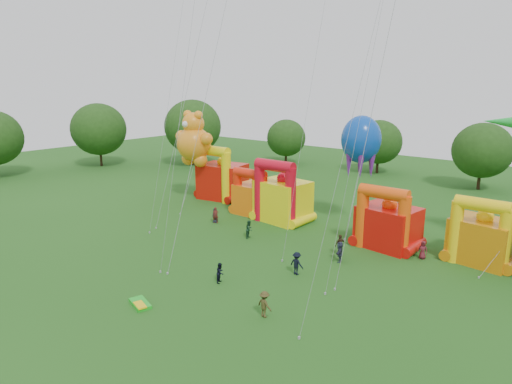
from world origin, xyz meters
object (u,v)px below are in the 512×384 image
Objects in this scene: spectator_4 at (340,245)px; teddy_bear_kite at (191,163)px; spectator_0 at (215,216)px; bouncy_castle_2 at (281,198)px; octopus_kite at (358,164)px; bouncy_castle_0 at (221,178)px.

teddy_bear_kite is at bearing -79.82° from spectator_4.
spectator_0 is 0.84× the size of spectator_4.
teddy_bear_kite is 6.14× the size of spectator_4.
bouncy_castle_2 reaches higher than spectator_0.
bouncy_castle_2 is 11.50m from spectator_4.
octopus_kite is 6.23× the size of spectator_4.
teddy_bear_kite is at bearing -175.88° from bouncy_castle_2.
octopus_kite reaches higher than bouncy_castle_0.
octopus_kite is 16.37m from spectator_0.
teddy_bear_kite is at bearing -168.92° from octopus_kite.
bouncy_castle_2 is 9.13m from octopus_kite.
octopus_kite is (19.69, 0.05, 4.14)m from bouncy_castle_0.
octopus_kite is at bearing -141.62° from spectator_4.
spectator_4 is (22.42, -8.06, -1.76)m from bouncy_castle_0.
octopus_kite reaches higher than teddy_bear_kite.
spectator_4 is at bearing -19.78° from bouncy_castle_0.
octopus_kite reaches higher than spectator_0.
bouncy_castle_2 is 0.60× the size of teddy_bear_kite.
bouncy_castle_0 is 1.02× the size of bouncy_castle_2.
bouncy_castle_2 is (12.20, -3.09, -0.04)m from bouncy_castle_0.
spectator_0 is at bearing -49.97° from bouncy_castle_0.
octopus_kite is at bearing 11.08° from teddy_bear_kite.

